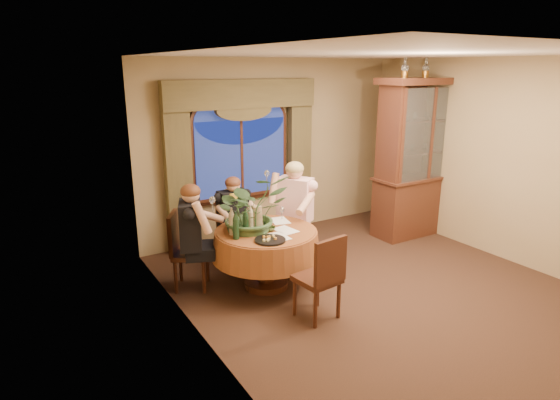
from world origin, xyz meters
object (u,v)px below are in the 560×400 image
oil_lamp_center (426,66)px  person_scarf (233,221)px  wine_bottle_0 (246,222)px  wine_bottle_3 (236,225)px  dining_table (266,258)px  chair_back (191,251)px  centerpiece_plant (251,182)px  wine_bottle_2 (250,218)px  olive_bowl (269,229)px  chair_right (289,229)px  person_back (191,239)px  oil_lamp_left (405,66)px  chair_back_right (236,229)px  chair_front_left (317,276)px  stoneware_vase (257,218)px  person_pink (295,213)px  wine_bottle_1 (232,221)px  china_cabinet (418,158)px  oil_lamp_right (446,66)px

oil_lamp_center → person_scarf: (-3.11, 0.39, -2.05)m
wine_bottle_0 → wine_bottle_3: 0.16m
dining_table → chair_back: 0.93m
centerpiece_plant → wine_bottle_2: (-0.05, -0.07, -0.42)m
olive_bowl → wine_bottle_0: (-0.32, -0.00, 0.14)m
wine_bottle_3 → dining_table: bearing=11.7°
chair_right → person_back: bearing=58.9°
oil_lamp_left → centerpiece_plant: (-2.78, -0.36, -1.34)m
centerpiece_plant → wine_bottle_0: centerpiece_plant is taller
wine_bottle_2 → oil_lamp_center: bearing=7.4°
wine_bottle_2 → chair_back_right: bearing=75.9°
chair_back_right → chair_back: same height
chair_right → olive_bowl: chair_right is taller
chair_back → dining_table: bearing=90.0°
dining_table → oil_lamp_center: size_ratio=3.93×
chair_front_left → stoneware_vase: 1.12m
person_pink → wine_bottle_2: 1.00m
wine_bottle_0 → olive_bowl: bearing=0.3°
chair_back → stoneware_vase: bearing=93.4°
person_scarf → centerpiece_plant: 1.03m
dining_table → chair_back: size_ratio=1.39×
oil_lamp_center → person_pink: size_ratio=0.23×
wine_bottle_1 → china_cabinet: bearing=6.7°
wine_bottle_0 → wine_bottle_2: 0.15m
chair_front_left → person_pink: bearing=59.7°
chair_front_left → person_scarf: (-0.13, 1.80, 0.15)m
dining_table → centerpiece_plant: size_ratio=1.35×
dining_table → wine_bottle_3: bearing=-168.3°
wine_bottle_0 → oil_lamp_center: bearing=8.9°
oil_lamp_center → chair_front_left: 3.96m
stoneware_vase → wine_bottle_3: (-0.38, -0.19, 0.02)m
person_back → olive_bowl: size_ratio=9.30×
person_pink → stoneware_vase: size_ratio=5.07×
chair_right → person_back: 1.53m
oil_lamp_right → centerpiece_plant: bearing=-174.4°
chair_back_right → chair_back: 0.96m
oil_lamp_center → chair_back_right: bearing=171.7°
dining_table → oil_lamp_left: size_ratio=3.93×
wine_bottle_1 → chair_right: bearing=22.8°
person_scarf → chair_right: bearing=151.9°
centerpiece_plant → wine_bottle_1: size_ratio=3.00×
person_pink → wine_bottle_0: size_ratio=4.41×
chair_back_right → person_scarf: bearing=44.7°
chair_front_left → wine_bottle_2: size_ratio=2.91×
oil_lamp_left → person_pink: size_ratio=0.23×
wine_bottle_1 → person_scarf: bearing=63.7°
oil_lamp_center → chair_right: oil_lamp_center is taller
centerpiece_plant → olive_bowl: bearing=-47.5°
wine_bottle_1 → oil_lamp_center: bearing=6.7°
oil_lamp_right → wine_bottle_1: bearing=-174.0°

